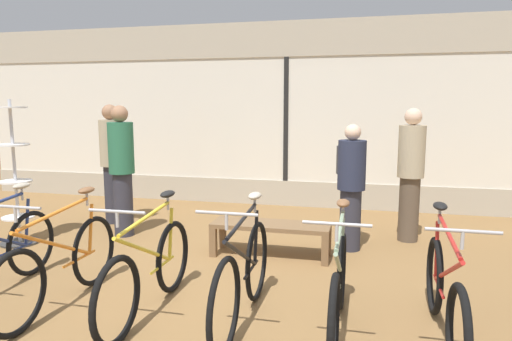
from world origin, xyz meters
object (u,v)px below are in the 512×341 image
at_px(accessory_rack, 16,186).
at_px(bicycle_center_left, 149,271).
at_px(bicycle_far_right, 445,295).
at_px(bicycle_left, 61,264).
at_px(customer_by_window, 351,183).
at_px(bicycle_right, 338,288).
at_px(display_bench, 271,229).
at_px(bicycle_center_right, 243,276).
at_px(customer_mid_floor, 411,172).
at_px(customer_near_bench, 112,160).
at_px(customer_near_rack, 122,168).

bearing_deg(accessory_rack, bicycle_center_left, -29.31).
relative_size(bicycle_center_left, bicycle_far_right, 1.00).
height_order(bicycle_left, customer_by_window, customer_by_window).
relative_size(bicycle_center_left, bicycle_right, 1.03).
height_order(accessory_rack, display_bench, accessory_rack).
xyz_separation_m(bicycle_center_right, display_bench, (-0.12, 1.69, -0.07)).
relative_size(customer_mid_floor, customer_near_bench, 0.98).
bearing_deg(bicycle_left, bicycle_far_right, 2.40).
height_order(bicycle_right, customer_by_window, customer_by_window).
bearing_deg(display_bench, customer_near_bench, 159.96).
bearing_deg(bicycle_center_right, bicycle_right, -0.03).
bearing_deg(bicycle_center_left, bicycle_left, -176.91).
distance_m(bicycle_center_left, customer_by_window, 2.77).
distance_m(bicycle_left, customer_by_window, 3.36).
distance_m(bicycle_center_right, bicycle_right, 0.77).
distance_m(bicycle_far_right, display_bench, 2.34).
xyz_separation_m(accessory_rack, customer_near_bench, (0.65, 1.24, 0.21)).
xyz_separation_m(customer_mid_floor, customer_near_bench, (-4.28, -0.08, 0.05)).
xyz_separation_m(bicycle_center_right, customer_by_window, (0.78, 2.18, 0.44)).
relative_size(bicycle_center_right, customer_mid_floor, 0.98).
distance_m(bicycle_left, bicycle_right, 2.44).
xyz_separation_m(bicycle_far_right, customer_near_rack, (-3.82, 2.01, 0.57)).
height_order(bicycle_center_left, bicycle_center_right, bicycle_center_right).
bearing_deg(bicycle_center_left, customer_mid_floor, 49.50).
bearing_deg(customer_near_rack, bicycle_left, -74.40).
bearing_deg(bicycle_far_right, accessory_rack, 164.75).
relative_size(bicycle_center_left, customer_by_window, 1.10).
xyz_separation_m(bicycle_left, bicycle_center_left, (0.83, 0.05, -0.01)).
xyz_separation_m(bicycle_right, customer_mid_floor, (0.75, 2.73, 0.55)).
distance_m(bicycle_center_right, customer_near_bench, 3.86).
height_order(bicycle_left, accessory_rack, accessory_rack).
bearing_deg(accessory_rack, bicycle_center_right, -22.54).
relative_size(bicycle_left, customer_mid_floor, 1.00).
bearing_deg(bicycle_left, customer_mid_floor, 41.31).
height_order(bicycle_center_left, customer_near_rack, customer_near_rack).
xyz_separation_m(bicycle_far_right, display_bench, (-1.68, 1.63, -0.04)).
xyz_separation_m(bicycle_left, bicycle_center_right, (1.67, 0.08, 0.02)).
xyz_separation_m(bicycle_left, bicycle_right, (2.44, 0.08, -0.01)).
distance_m(bicycle_far_right, accessory_rack, 5.16).
xyz_separation_m(customer_by_window, customer_near_bench, (-3.54, 0.47, 0.13)).
height_order(bicycle_left, bicycle_center_left, bicycle_left).
bearing_deg(bicycle_center_left, display_bench, 67.52).
relative_size(bicycle_left, bicycle_center_left, 1.02).
bearing_deg(bicycle_far_right, bicycle_left, -177.60).
relative_size(bicycle_center_right, display_bench, 1.22).
distance_m(bicycle_right, bicycle_far_right, 0.79).
bearing_deg(bicycle_center_right, display_bench, 94.02).
bearing_deg(bicycle_far_right, bicycle_right, -175.76).
distance_m(bicycle_right, customer_by_window, 2.23).
bearing_deg(bicycle_center_right, accessory_rack, 157.46).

